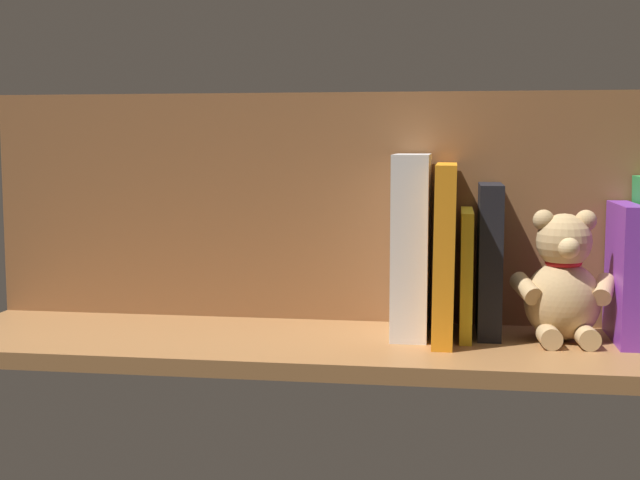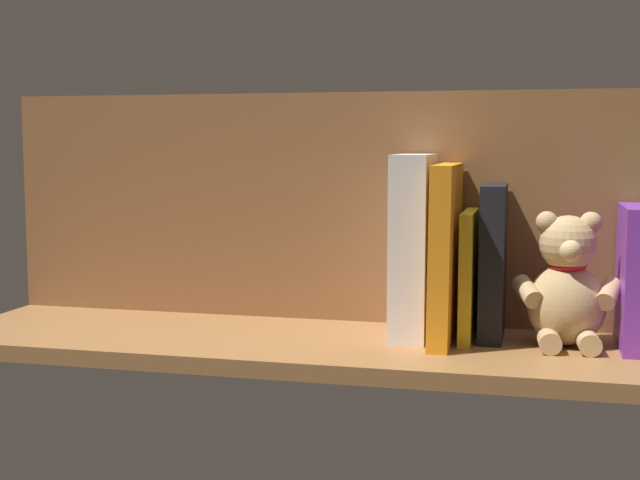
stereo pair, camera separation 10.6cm
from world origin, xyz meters
The scene contains 8 objects.
ground_plane centered at (0.00, 0.00, -1.10)cm, with size 102.74×29.13×2.20cm, color #9E6B3D.
shelf_back_panel centered at (0.00, -12.31, 16.65)cm, with size 102.74×1.50×33.30cm, color brown.
book_1 centered at (-39.89, -4.09, 9.08)cm, with size 2.77×14.14×18.16cm, color purple.
teddy_bear centered at (-31.99, -2.84, 7.65)cm, with size 14.07×11.55×17.38cm.
book_2 centered at (-22.48, -5.31, 10.29)cm, with size 3.10×11.70×20.59cm, color black.
book_3 centered at (-19.36, -4.35, 8.55)cm, with size 1.60×13.63×17.09cm, color yellow.
book_4 centered at (-16.45, -2.43, 11.66)cm, with size 2.68×17.46×23.32cm, color orange.
dictionary_thick_white centered at (-11.94, -4.20, 12.28)cm, with size 4.82×13.73×24.56cm, color white.
Camera 2 is at (-27.94, 112.93, 26.15)cm, focal length 49.36 mm.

